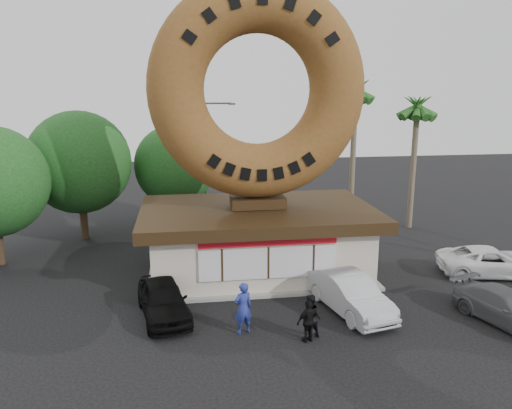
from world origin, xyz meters
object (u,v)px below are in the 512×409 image
object	(u,v)px
person_right	(309,321)
donut_shop	(258,237)
giant_donut	(258,90)
person_left	(243,308)
person_center	(309,317)
car_grey	(508,308)
car_black	(163,299)
street_lamp	(208,156)
car_silver	(350,294)
car_white	(491,261)

from	to	relation	value
person_right	donut_shop	bearing A→B (deg)	-100.65
giant_donut	donut_shop	bearing A→B (deg)	-90.00
donut_shop	person_left	xyz separation A→B (m)	(-1.49, -6.19, -0.77)
person_center	car_grey	size ratio (longest dim) A/B	0.37
giant_donut	car_black	xyz separation A→B (m)	(-4.46, -4.39, -8.08)
giant_donut	street_lamp	distance (m)	11.06
street_lamp	donut_shop	bearing A→B (deg)	-79.50
person_left	car_grey	distance (m)	10.24
car_black	car_silver	xyz separation A→B (m)	(7.50, -0.64, 0.03)
car_grey	car_white	bearing A→B (deg)	44.68
giant_donut	car_silver	distance (m)	9.96
car_silver	car_grey	world-z (taller)	car_silver
giant_donut	person_center	size ratio (longest dim) A/B	6.03
car_black	person_left	bearing A→B (deg)	-42.58
giant_donut	car_silver	xyz separation A→B (m)	(3.03, -5.02, -8.05)
car_grey	person_left	bearing A→B (deg)	157.28
donut_shop	car_black	distance (m)	6.33
donut_shop	car_grey	bearing A→B (deg)	-38.47
giant_donut	person_left	size ratio (longest dim) A/B	5.03
street_lamp	person_right	size ratio (longest dim) A/B	5.03
donut_shop	person_right	distance (m)	7.28
car_black	car_silver	size ratio (longest dim) A/B	0.92
donut_shop	car_white	world-z (taller)	donut_shop
person_right	car_grey	size ratio (longest dim) A/B	0.36
car_white	donut_shop	bearing A→B (deg)	90.93
person_center	person_left	bearing A→B (deg)	-41.05
donut_shop	street_lamp	distance (m)	10.54
car_silver	car_white	world-z (taller)	car_silver
car_grey	donut_shop	bearing A→B (deg)	122.93
car_silver	car_grey	bearing A→B (deg)	-31.96
person_center	car_silver	world-z (taller)	person_center
donut_shop	car_grey	distance (m)	11.19
donut_shop	car_grey	world-z (taller)	donut_shop
person_center	person_right	xyz separation A→B (m)	(-0.10, -0.28, -0.04)
person_center	car_silver	size ratio (longest dim) A/B	0.36
giant_donut	person_left	distance (m)	10.09
person_center	car_grey	distance (m)	7.87
giant_donut	person_left	bearing A→B (deg)	-103.50
street_lamp	car_grey	distance (m)	20.33
person_center	person_right	bearing A→B (deg)	46.08
giant_donut	person_right	bearing A→B (deg)	-84.03
person_right	street_lamp	bearing A→B (deg)	-98.01
person_left	donut_shop	bearing A→B (deg)	-122.61
person_left	car_silver	size ratio (longest dim) A/B	0.43
person_left	person_center	size ratio (longest dim) A/B	1.20
person_left	car_silver	world-z (taller)	person_left
person_center	car_white	distance (m)	11.36
car_black	street_lamp	bearing A→B (deg)	68.61
person_left	car_silver	distance (m)	4.68
car_white	street_lamp	bearing A→B (deg)	58.62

